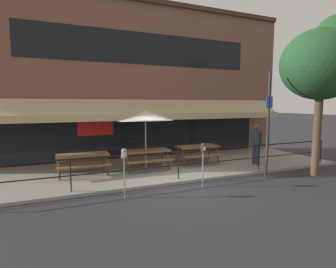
{
  "coord_description": "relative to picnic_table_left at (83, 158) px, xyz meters",
  "views": [
    {
      "loc": [
        -3.67,
        -7.62,
        2.63
      ],
      "look_at": [
        0.15,
        1.6,
        1.5
      ],
      "focal_mm": 28.0,
      "sensor_mm": 36.0,
      "label": 1
    }
  ],
  "objects": [
    {
      "name": "ground_plane",
      "position": [
        2.96,
        -2.06,
        -0.71
      ],
      "size": [
        120.0,
        120.0,
        0.0
      ],
      "primitive_type": "plane",
      "color": "#2D2D30"
    },
    {
      "name": "parking_meter_far",
      "position": [
        3.43,
        -2.59,
        0.44
      ],
      "size": [
        0.15,
        0.16,
        1.42
      ],
      "color": "gray",
      "rests_on": "ground"
    },
    {
      "name": "street_sign_pole",
      "position": [
        6.09,
        -2.51,
        1.23
      ],
      "size": [
        0.28,
        0.09,
        3.76
      ],
      "color": "#2D2D33",
      "rests_on": "ground"
    },
    {
      "name": "picnic_table_centre",
      "position": [
        2.35,
        -0.06,
        0.0
      ],
      "size": [
        1.8,
        1.42,
        0.76
      ],
      "color": "brown",
      "rests_on": "patio_deck"
    },
    {
      "name": "parking_meter_near",
      "position": [
        0.9,
        -2.61,
        0.44
      ],
      "size": [
        0.15,
        0.16,
        1.42
      ],
      "color": "gray",
      "rests_on": "ground"
    },
    {
      "name": "patio_railing",
      "position": [
        2.96,
        -1.76,
        0.09
      ],
      "size": [
        13.84,
        0.04,
        0.97
      ],
      "color": "black",
      "rests_on": "patio_deck"
    },
    {
      "name": "patio_deck",
      "position": [
        2.96,
        -0.06,
        -0.66
      ],
      "size": [
        15.0,
        4.0,
        0.1
      ],
      "primitive_type": "cube",
      "color": "gray",
      "rests_on": "ground"
    },
    {
      "name": "restaurant_building",
      "position": [
        2.96,
        2.17,
        2.93
      ],
      "size": [
        15.0,
        1.6,
        7.32
      ],
      "color": "brown",
      "rests_on": "ground"
    },
    {
      "name": "picnic_table_right",
      "position": [
        4.7,
        0.08,
        0.0
      ],
      "size": [
        1.8,
        1.42,
        0.76
      ],
      "color": "brown",
      "rests_on": "patio_deck"
    },
    {
      "name": "street_tree_curbside",
      "position": [
        8.08,
        -3.01,
        3.48
      ],
      "size": [
        2.96,
        2.66,
        5.75
      ],
      "color": "brown",
      "rests_on": "ground"
    },
    {
      "name": "picnic_table_left",
      "position": [
        0.0,
        0.0,
        0.0
      ],
      "size": [
        1.8,
        1.42,
        0.76
      ],
      "color": "brown",
      "rests_on": "patio_deck"
    },
    {
      "name": "pedestrian_walking",
      "position": [
        6.88,
        -1.05,
        0.35
      ],
      "size": [
        0.32,
        0.61,
        1.71
      ],
      "color": "navy",
      "rests_on": "patio_deck"
    },
    {
      "name": "patio_umbrella_centre",
      "position": [
        2.35,
        -0.01,
        1.47
      ],
      "size": [
        2.14,
        2.14,
        2.38
      ],
      "color": "#B7B2A8",
      "rests_on": "patio_deck"
    }
  ]
}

